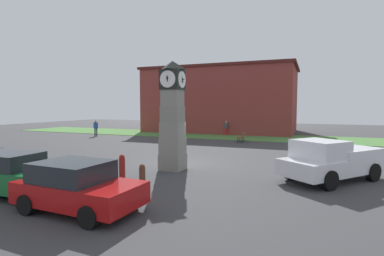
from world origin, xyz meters
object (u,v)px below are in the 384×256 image
at_px(pedestrian_near_bench, 226,127).
at_px(car_near_tower, 11,174).
at_px(bollard_near_tower, 122,166).
at_px(bench, 242,136).
at_px(bollard_mid_row, 142,174).
at_px(pickup_truck, 332,160).
at_px(pedestrian_crossing_lot, 96,127).
at_px(car_by_building, 78,186).
at_px(clock_tower, 173,118).

bearing_deg(pedestrian_near_bench, car_near_tower, -92.36).
bearing_deg(bollard_near_tower, bench, 83.30).
relative_size(bench, pedestrian_near_bench, 1.01).
height_order(bollard_mid_row, pickup_truck, pickup_truck).
bearing_deg(pedestrian_crossing_lot, pedestrian_near_bench, 27.00).
xyz_separation_m(bollard_near_tower, bollard_mid_row, (1.45, -0.59, -0.11)).
xyz_separation_m(car_by_building, pickup_truck, (7.59, 7.32, 0.14)).
distance_m(clock_tower, pedestrian_crossing_lot, 19.69).
distance_m(clock_tower, car_near_tower, 7.52).
height_order(clock_tower, bollard_mid_row, clock_tower).
bearing_deg(bollard_mid_row, bench, 88.57).
distance_m(bollard_near_tower, pedestrian_near_bench, 21.33).
relative_size(pickup_truck, pedestrian_near_bench, 3.16).
bearing_deg(bollard_near_tower, car_by_building, -72.76).
distance_m(bollard_mid_row, pickup_truck, 8.35).
relative_size(car_by_building, bench, 2.45).
bearing_deg(pedestrian_crossing_lot, bollard_near_tower, -46.36).
bearing_deg(clock_tower, pedestrian_crossing_lot, 141.64).
distance_m(bench, pedestrian_near_bench, 6.29).
distance_m(bollard_near_tower, pedestrian_crossing_lot, 20.37).
relative_size(bollard_mid_row, pickup_truck, 0.17).
xyz_separation_m(bollard_mid_row, pedestrian_near_bench, (-2.64, 21.88, 0.48)).
relative_size(bollard_mid_row, pedestrian_crossing_lot, 0.50).
distance_m(clock_tower, bench, 13.43).
xyz_separation_m(car_near_tower, pedestrian_near_bench, (1.04, 25.07, 0.12)).
relative_size(car_by_building, pickup_truck, 0.78).
bearing_deg(pickup_truck, car_by_building, -136.03).
xyz_separation_m(clock_tower, pedestrian_crossing_lot, (-15.38, 12.17, -1.70)).
distance_m(bollard_near_tower, bench, 15.91).
height_order(car_by_building, pedestrian_near_bench, pedestrian_near_bench).
height_order(car_near_tower, bench, car_near_tower).
bearing_deg(pedestrian_near_bench, pedestrian_crossing_lot, -153.00).
distance_m(car_by_building, pedestrian_crossing_lot, 24.28).
bearing_deg(bench, bollard_near_tower, -96.70).
bearing_deg(car_by_building, bollard_mid_row, 87.18).
distance_m(pickup_truck, pedestrian_crossing_lot, 25.65).
xyz_separation_m(bench, pedestrian_near_bench, (-3.05, 5.49, 0.40)).
xyz_separation_m(clock_tower, car_near_tower, (-3.55, -6.35, -1.91)).
bearing_deg(pickup_truck, pedestrian_near_bench, 119.09).
distance_m(bench, pedestrian_crossing_lot, 15.95).
bearing_deg(pedestrian_near_bench, pickup_truck, -60.91).
distance_m(bollard_near_tower, car_near_tower, 4.40).
xyz_separation_m(car_near_tower, pickup_truck, (11.09, 7.00, 0.12)).
relative_size(clock_tower, bench, 3.41).
bearing_deg(bollard_mid_row, pedestrian_crossing_lot, 135.32).
bearing_deg(clock_tower, bollard_near_tower, -117.38).
xyz_separation_m(clock_tower, pedestrian_near_bench, (-2.52, 18.73, -1.79)).
height_order(bollard_mid_row, pedestrian_crossing_lot, pedestrian_crossing_lot).
height_order(pickup_truck, bench, pickup_truck).
distance_m(clock_tower, bollard_mid_row, 3.88).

